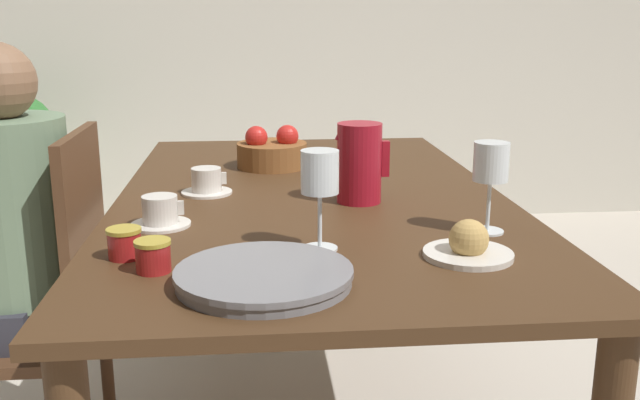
{
  "coord_description": "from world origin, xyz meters",
  "views": [
    {
      "loc": [
        -0.15,
        -1.9,
        1.22
      ],
      "look_at": [
        0.0,
        -0.27,
        0.8
      ],
      "focal_mm": 40.0,
      "sensor_mm": 36.0,
      "label": 1
    }
  ],
  "objects_px": {
    "bread_plate": "(468,246)",
    "jam_jar_red": "(153,254)",
    "chair_person_side": "(43,309)",
    "red_pitcher": "(359,162)",
    "jam_jar_amber": "(124,242)",
    "teacup_across": "(207,183)",
    "fruit_bowl": "(272,152)",
    "wine_glass_juice": "(491,167)",
    "wine_glass_water": "(320,176)",
    "potted_plant": "(11,150)",
    "teacup_near_person": "(160,213)",
    "person_seated": "(0,235)",
    "serving_tray": "(264,276)"
  },
  "relations": [
    {
      "from": "red_pitcher",
      "to": "wine_glass_water",
      "type": "bearing_deg",
      "value": -109.8
    },
    {
      "from": "person_seated",
      "to": "fruit_bowl",
      "type": "relative_size",
      "value": 5.17
    },
    {
      "from": "chair_person_side",
      "to": "wine_glass_water",
      "type": "height_order",
      "value": "wine_glass_water"
    },
    {
      "from": "teacup_near_person",
      "to": "potted_plant",
      "type": "height_order",
      "value": "potted_plant"
    },
    {
      "from": "person_seated",
      "to": "red_pitcher",
      "type": "height_order",
      "value": "person_seated"
    },
    {
      "from": "wine_glass_water",
      "to": "jam_jar_amber",
      "type": "xyz_separation_m",
      "value": [
        -0.4,
        -0.02,
        -0.12
      ]
    },
    {
      "from": "teacup_near_person",
      "to": "fruit_bowl",
      "type": "height_order",
      "value": "fruit_bowl"
    },
    {
      "from": "wine_glass_juice",
      "to": "fruit_bowl",
      "type": "distance_m",
      "value": 0.9
    },
    {
      "from": "wine_glass_water",
      "to": "potted_plant",
      "type": "bearing_deg",
      "value": 120.35
    },
    {
      "from": "chair_person_side",
      "to": "teacup_near_person",
      "type": "bearing_deg",
      "value": -113.54
    },
    {
      "from": "chair_person_side",
      "to": "serving_tray",
      "type": "distance_m",
      "value": 0.83
    },
    {
      "from": "wine_glass_juice",
      "to": "teacup_across",
      "type": "relative_size",
      "value": 1.48
    },
    {
      "from": "wine_glass_water",
      "to": "wine_glass_juice",
      "type": "relative_size",
      "value": 1.02
    },
    {
      "from": "person_seated",
      "to": "teacup_near_person",
      "type": "bearing_deg",
      "value": -110.96
    },
    {
      "from": "red_pitcher",
      "to": "bread_plate",
      "type": "height_order",
      "value": "red_pitcher"
    },
    {
      "from": "bread_plate",
      "to": "jam_jar_red",
      "type": "bearing_deg",
      "value": -177.6
    },
    {
      "from": "wine_glass_water",
      "to": "serving_tray",
      "type": "distance_m",
      "value": 0.26
    },
    {
      "from": "chair_person_side",
      "to": "red_pitcher",
      "type": "xyz_separation_m",
      "value": [
        0.82,
        0.03,
        0.36
      ]
    },
    {
      "from": "teacup_near_person",
      "to": "jam_jar_amber",
      "type": "distance_m",
      "value": 0.23
    },
    {
      "from": "red_pitcher",
      "to": "fruit_bowl",
      "type": "distance_m",
      "value": 0.52
    },
    {
      "from": "teacup_across",
      "to": "potted_plant",
      "type": "relative_size",
      "value": 0.16
    },
    {
      "from": "fruit_bowl",
      "to": "red_pitcher",
      "type": "bearing_deg",
      "value": -65.44
    },
    {
      "from": "red_pitcher",
      "to": "teacup_near_person",
      "type": "bearing_deg",
      "value": -160.04
    },
    {
      "from": "chair_person_side",
      "to": "teacup_near_person",
      "type": "distance_m",
      "value": 0.46
    },
    {
      "from": "wine_glass_water",
      "to": "fruit_bowl",
      "type": "bearing_deg",
      "value": 95.02
    },
    {
      "from": "person_seated",
      "to": "wine_glass_juice",
      "type": "bearing_deg",
      "value": -103.64
    },
    {
      "from": "fruit_bowl",
      "to": "wine_glass_juice",
      "type": "bearing_deg",
      "value": -58.9
    },
    {
      "from": "teacup_across",
      "to": "jam_jar_amber",
      "type": "distance_m",
      "value": 0.55
    },
    {
      "from": "person_seated",
      "to": "bread_plate",
      "type": "xyz_separation_m",
      "value": [
        1.07,
        -0.45,
        0.09
      ]
    },
    {
      "from": "jam_jar_red",
      "to": "bread_plate",
      "type": "bearing_deg",
      "value": 2.4
    },
    {
      "from": "wine_glass_water",
      "to": "bread_plate",
      "type": "relative_size",
      "value": 1.16
    },
    {
      "from": "chair_person_side",
      "to": "serving_tray",
      "type": "xyz_separation_m",
      "value": [
        0.56,
        -0.54,
        0.27
      ]
    },
    {
      "from": "red_pitcher",
      "to": "wine_glass_juice",
      "type": "bearing_deg",
      "value": -50.21
    },
    {
      "from": "wine_glass_juice",
      "to": "jam_jar_amber",
      "type": "relative_size",
      "value": 2.95
    },
    {
      "from": "teacup_across",
      "to": "wine_glass_water",
      "type": "bearing_deg",
      "value": -62.77
    },
    {
      "from": "teacup_across",
      "to": "jam_jar_amber",
      "type": "bearing_deg",
      "value": -103.95
    },
    {
      "from": "jam_jar_amber",
      "to": "red_pitcher",
      "type": "bearing_deg",
      "value": 37.02
    },
    {
      "from": "wine_glass_water",
      "to": "teacup_across",
      "type": "height_order",
      "value": "wine_glass_water"
    },
    {
      "from": "chair_person_side",
      "to": "red_pitcher",
      "type": "bearing_deg",
      "value": -87.6
    },
    {
      "from": "wine_glass_water",
      "to": "serving_tray",
      "type": "height_order",
      "value": "wine_glass_water"
    },
    {
      "from": "teacup_near_person",
      "to": "jam_jar_red",
      "type": "distance_m",
      "value": 0.31
    },
    {
      "from": "teacup_across",
      "to": "serving_tray",
      "type": "relative_size",
      "value": 0.43
    },
    {
      "from": "potted_plant",
      "to": "serving_tray",
      "type": "bearing_deg",
      "value": -63.62
    },
    {
      "from": "serving_tray",
      "to": "wine_glass_juice",
      "type": "bearing_deg",
      "value": 28.61
    },
    {
      "from": "chair_person_side",
      "to": "wine_glass_water",
      "type": "relative_size",
      "value": 4.49
    },
    {
      "from": "person_seated",
      "to": "fruit_bowl",
      "type": "height_order",
      "value": "person_seated"
    },
    {
      "from": "serving_tray",
      "to": "jam_jar_amber",
      "type": "xyz_separation_m",
      "value": [
        -0.28,
        0.17,
        0.02
      ]
    },
    {
      "from": "bread_plate",
      "to": "person_seated",
      "type": "bearing_deg",
      "value": 157.37
    },
    {
      "from": "red_pitcher",
      "to": "jam_jar_amber",
      "type": "distance_m",
      "value": 0.67
    },
    {
      "from": "person_seated",
      "to": "wine_glass_water",
      "type": "relative_size",
      "value": 5.52
    }
  ]
}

